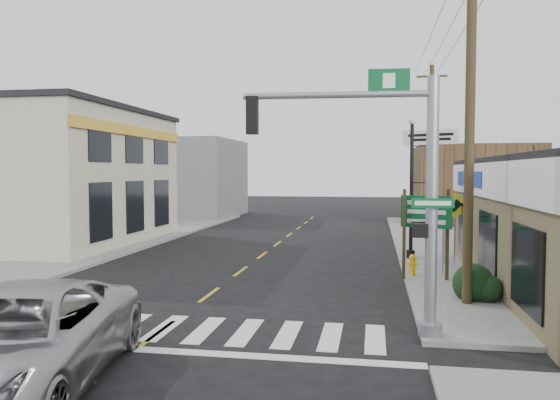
% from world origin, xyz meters
% --- Properties ---
extents(ground, '(140.00, 140.00, 0.00)m').
position_xyz_m(ground, '(0.00, 0.00, 0.00)').
color(ground, black).
rests_on(ground, ground).
extents(sidewalk_right, '(6.00, 38.00, 0.13)m').
position_xyz_m(sidewalk_right, '(9.00, 13.00, 0.07)').
color(sidewalk_right, slate).
rests_on(sidewalk_right, ground).
extents(sidewalk_left, '(6.00, 38.00, 0.13)m').
position_xyz_m(sidewalk_left, '(-9.00, 13.00, 0.07)').
color(sidewalk_left, slate).
rests_on(sidewalk_left, ground).
extents(center_line, '(0.12, 56.00, 0.01)m').
position_xyz_m(center_line, '(0.00, 8.00, 0.01)').
color(center_line, gold).
rests_on(center_line, ground).
extents(crosswalk, '(11.00, 2.20, 0.01)m').
position_xyz_m(crosswalk, '(0.00, 0.40, 0.01)').
color(crosswalk, silver).
rests_on(crosswalk, ground).
extents(left_building, '(12.00, 12.00, 6.80)m').
position_xyz_m(left_building, '(-13.00, 14.00, 3.40)').
color(left_building, '#B9B69A').
rests_on(left_building, ground).
extents(bldg_distant_right, '(8.00, 10.00, 5.60)m').
position_xyz_m(bldg_distant_right, '(12.00, 30.00, 2.80)').
color(bldg_distant_right, brown).
rests_on(bldg_distant_right, ground).
extents(bldg_distant_left, '(9.00, 10.00, 6.40)m').
position_xyz_m(bldg_distant_left, '(-11.00, 32.00, 3.20)').
color(bldg_distant_left, slate).
rests_on(bldg_distant_left, ground).
extents(suv, '(4.01, 6.81, 1.78)m').
position_xyz_m(suv, '(-1.05, -3.67, 0.89)').
color(suv, '#A1A3A6').
rests_on(suv, ground).
extents(traffic_signal_pole, '(4.65, 0.37, 5.89)m').
position_xyz_m(traffic_signal_pole, '(5.50, 0.46, 3.64)').
color(traffic_signal_pole, gray).
rests_on(traffic_signal_pole, sidewalk_right).
extents(guide_sign, '(1.74, 0.14, 3.05)m').
position_xyz_m(guide_sign, '(6.67, 6.92, 2.09)').
color(guide_sign, '#42361E').
rests_on(guide_sign, sidewalk_right).
extents(fire_hydrant, '(0.23, 0.23, 0.74)m').
position_xyz_m(fire_hydrant, '(6.30, 7.61, 0.53)').
color(fire_hydrant, yellow).
rests_on(fire_hydrant, sidewalk_right).
extents(ped_crossing_sign, '(1.09, 0.08, 2.80)m').
position_xyz_m(ped_crossing_sign, '(8.20, 11.07, 2.04)').
color(ped_crossing_sign, gray).
rests_on(ped_crossing_sign, sidewalk_right).
extents(lamp_post, '(0.77, 0.60, 5.90)m').
position_xyz_m(lamp_post, '(6.55, 11.56, 3.55)').
color(lamp_post, black).
rests_on(lamp_post, sidewalk_right).
extents(dance_center_sign, '(2.83, 0.18, 6.01)m').
position_xyz_m(dance_center_sign, '(7.70, 16.47, 4.72)').
color(dance_center_sign, gray).
rests_on(dance_center_sign, sidewalk_right).
extents(shrub_front, '(1.17, 1.17, 0.87)m').
position_xyz_m(shrub_front, '(7.77, 4.24, 0.57)').
color(shrub_front, '#233B1A').
rests_on(shrub_front, sidewalk_right).
extents(shrub_back, '(1.17, 1.17, 0.88)m').
position_xyz_m(shrub_back, '(9.01, 7.06, 0.57)').
color(shrub_back, black).
rests_on(shrub_back, sidewalk_right).
extents(utility_pole_near, '(1.78, 0.27, 10.26)m').
position_xyz_m(utility_pole_near, '(7.50, 3.68, 5.39)').
color(utility_pole_near, '#482F22').
rests_on(utility_pole_near, sidewalk_right).
extents(utility_pole_far, '(1.67, 0.25, 9.62)m').
position_xyz_m(utility_pole_far, '(8.10, 20.07, 5.06)').
color(utility_pole_far, '#482D1F').
rests_on(utility_pole_far, sidewalk_right).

